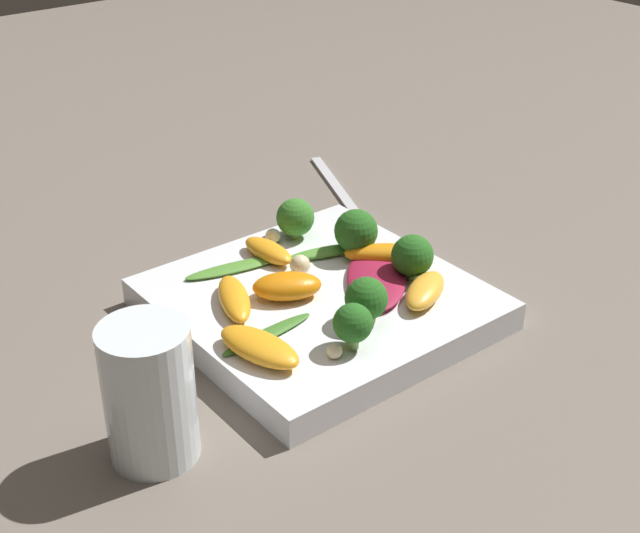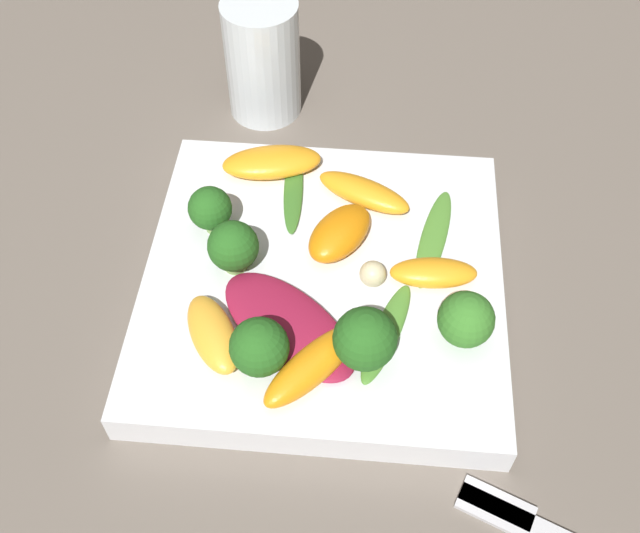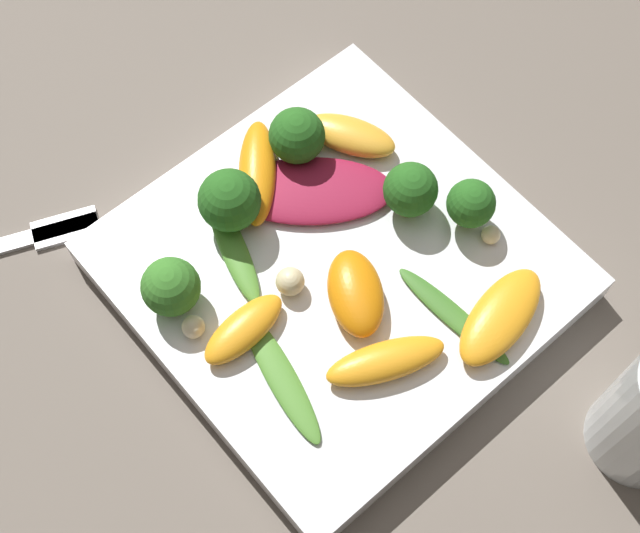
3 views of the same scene
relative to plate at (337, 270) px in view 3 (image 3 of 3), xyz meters
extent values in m
plane|color=#6B6056|center=(0.00, 0.00, -0.01)|extent=(2.40, 2.40, 0.00)
cube|color=white|center=(0.00, 0.00, 0.00)|extent=(0.24, 0.24, 0.03)
cube|color=silver|center=(0.11, -0.15, -0.01)|extent=(0.05, 0.04, 0.01)
ellipsoid|color=maroon|center=(-0.02, -0.05, 0.02)|extent=(0.12, 0.11, 0.01)
ellipsoid|color=orange|center=(0.02, 0.07, 0.02)|extent=(0.08, 0.05, 0.02)
ellipsoid|color=#FCAD33|center=(-0.06, -0.06, 0.02)|extent=(0.05, 0.07, 0.02)
ellipsoid|color=orange|center=(0.07, 0.00, 0.02)|extent=(0.06, 0.03, 0.02)
ellipsoid|color=orange|center=(-0.05, 0.09, 0.02)|extent=(0.08, 0.05, 0.02)
ellipsoid|color=orange|center=(0.00, -0.08, 0.02)|extent=(0.07, 0.08, 0.02)
ellipsoid|color=orange|center=(0.01, 0.03, 0.02)|extent=(0.06, 0.07, 0.02)
cylinder|color=#7A9E51|center=(0.09, -0.04, 0.02)|extent=(0.01, 0.01, 0.01)
sphere|color=#387A28|center=(0.09, -0.04, 0.03)|extent=(0.04, 0.04, 0.04)
cylinder|color=#84AD5B|center=(-0.08, 0.03, 0.02)|extent=(0.01, 0.01, 0.01)
sphere|color=#26601E|center=(-0.08, 0.03, 0.03)|extent=(0.03, 0.03, 0.03)
cylinder|color=#84AD5B|center=(-0.03, -0.08, 0.02)|extent=(0.01, 0.01, 0.01)
sphere|color=#26601E|center=(-0.03, -0.08, 0.03)|extent=(0.04, 0.04, 0.04)
cylinder|color=#7A9E51|center=(0.03, -0.07, 0.02)|extent=(0.01, 0.01, 0.01)
sphere|color=#26601E|center=(0.03, -0.07, 0.04)|extent=(0.04, 0.04, 0.04)
cylinder|color=#7A9E51|center=(-0.06, 0.00, 0.02)|extent=(0.02, 0.02, 0.01)
sphere|color=#26601E|center=(-0.06, 0.00, 0.03)|extent=(0.03, 0.03, 0.03)
ellipsoid|color=#518E33|center=(0.04, -0.05, 0.02)|extent=(0.04, 0.08, 0.01)
ellipsoid|color=#3D7528|center=(-0.03, 0.07, 0.01)|extent=(0.02, 0.09, 0.00)
ellipsoid|color=#518E33|center=(0.07, 0.04, 0.02)|extent=(0.04, 0.09, 0.00)
sphere|color=beige|center=(0.03, -0.01, 0.02)|extent=(0.02, 0.02, 0.02)
sphere|color=beige|center=(0.10, -0.02, 0.02)|extent=(0.01, 0.01, 0.01)
sphere|color=beige|center=(-0.08, 0.05, 0.02)|extent=(0.01, 0.01, 0.01)
camera|label=1|loc=(-0.51, 0.40, 0.40)|focal=50.00mm
camera|label=2|loc=(0.02, -0.31, 0.42)|focal=42.00mm
camera|label=3|loc=(0.17, 0.18, 0.51)|focal=50.00mm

